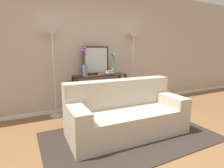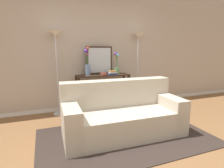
{
  "view_description": "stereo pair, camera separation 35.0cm",
  "coord_description": "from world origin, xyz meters",
  "px_view_note": "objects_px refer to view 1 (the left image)",
  "views": [
    {
      "loc": [
        -1.53,
        -1.67,
        1.39
      ],
      "look_at": [
        0.03,
        1.4,
        0.74
      ],
      "focal_mm": 29.04,
      "sensor_mm": 36.0,
      "label": 1
    },
    {
      "loc": [
        -1.21,
        -1.81,
        1.39
      ],
      "look_at": [
        0.03,
        1.4,
        0.74
      ],
      "focal_mm": 29.04,
      "sensor_mm": 36.0,
      "label": 2
    }
  ],
  "objects_px": {
    "couch": "(126,115)",
    "floor_lamp_right": "(133,49)",
    "vase_tall_flowers": "(85,66)",
    "book_stack": "(110,73)",
    "book_row_under_console": "(86,110)",
    "console_table": "(100,86)",
    "floor_lamp_left": "(53,49)",
    "fruit_bowl": "(101,74)",
    "wall_mirror": "(96,60)",
    "vase_short_flowers": "(113,66)"
  },
  "relations": [
    {
      "from": "floor_lamp_right",
      "to": "book_row_under_console",
      "type": "bearing_deg",
      "value": -177.3
    },
    {
      "from": "floor_lamp_right",
      "to": "wall_mirror",
      "type": "relative_size",
      "value": 2.81
    },
    {
      "from": "console_table",
      "to": "vase_tall_flowers",
      "type": "relative_size",
      "value": 1.97
    },
    {
      "from": "fruit_bowl",
      "to": "vase_short_flowers",
      "type": "bearing_deg",
      "value": 16.73
    },
    {
      "from": "wall_mirror",
      "to": "book_stack",
      "type": "bearing_deg",
      "value": -42.61
    },
    {
      "from": "couch",
      "to": "book_stack",
      "type": "xyz_separation_m",
      "value": [
        0.3,
        1.2,
        0.56
      ]
    },
    {
      "from": "fruit_bowl",
      "to": "book_row_under_console",
      "type": "distance_m",
      "value": 0.88
    },
    {
      "from": "floor_lamp_left",
      "to": "wall_mirror",
      "type": "xyz_separation_m",
      "value": [
        0.96,
        0.07,
        -0.24
      ]
    },
    {
      "from": "floor_lamp_left",
      "to": "book_stack",
      "type": "xyz_separation_m",
      "value": [
        1.19,
        -0.14,
        -0.52
      ]
    },
    {
      "from": "floor_lamp_right",
      "to": "fruit_bowl",
      "type": "relative_size",
      "value": 11.7
    },
    {
      "from": "book_stack",
      "to": "book_row_under_console",
      "type": "relative_size",
      "value": 0.67
    },
    {
      "from": "vase_tall_flowers",
      "to": "fruit_bowl",
      "type": "bearing_deg",
      "value": -19.08
    },
    {
      "from": "vase_tall_flowers",
      "to": "book_stack",
      "type": "height_order",
      "value": "vase_tall_flowers"
    },
    {
      "from": "wall_mirror",
      "to": "book_row_under_console",
      "type": "distance_m",
      "value": 1.15
    },
    {
      "from": "wall_mirror",
      "to": "vase_short_flowers",
      "type": "bearing_deg",
      "value": -18.32
    },
    {
      "from": "floor_lamp_left",
      "to": "book_stack",
      "type": "distance_m",
      "value": 1.31
    },
    {
      "from": "console_table",
      "to": "wall_mirror",
      "type": "height_order",
      "value": "wall_mirror"
    },
    {
      "from": "wall_mirror",
      "to": "console_table",
      "type": "bearing_deg",
      "value": -75.58
    },
    {
      "from": "vase_short_flowers",
      "to": "book_stack",
      "type": "xyz_separation_m",
      "value": [
        -0.14,
        -0.09,
        -0.14
      ]
    },
    {
      "from": "wall_mirror",
      "to": "book_row_under_console",
      "type": "bearing_deg",
      "value": -157.43
    },
    {
      "from": "book_row_under_console",
      "to": "console_table",
      "type": "bearing_deg",
      "value": 0.0
    },
    {
      "from": "floor_lamp_left",
      "to": "fruit_bowl",
      "type": "relative_size",
      "value": 11.67
    },
    {
      "from": "floor_lamp_right",
      "to": "book_row_under_console",
      "type": "height_order",
      "value": "floor_lamp_right"
    },
    {
      "from": "floor_lamp_right",
      "to": "vase_short_flowers",
      "type": "distance_m",
      "value": 0.69
    },
    {
      "from": "couch",
      "to": "floor_lamp_right",
      "type": "height_order",
      "value": "floor_lamp_right"
    },
    {
      "from": "floor_lamp_left",
      "to": "vase_short_flowers",
      "type": "bearing_deg",
      "value": -2.17
    },
    {
      "from": "couch",
      "to": "book_row_under_console",
      "type": "distance_m",
      "value": 1.33
    },
    {
      "from": "floor_lamp_right",
      "to": "book_stack",
      "type": "relative_size",
      "value": 9.14
    },
    {
      "from": "vase_short_flowers",
      "to": "vase_tall_flowers",
      "type": "bearing_deg",
      "value": 179.17
    },
    {
      "from": "book_stack",
      "to": "vase_short_flowers",
      "type": "bearing_deg",
      "value": 32.95
    },
    {
      "from": "console_table",
      "to": "fruit_bowl",
      "type": "bearing_deg",
      "value": -96.83
    },
    {
      "from": "couch",
      "to": "vase_tall_flowers",
      "type": "bearing_deg",
      "value": 100.95
    },
    {
      "from": "console_table",
      "to": "book_row_under_console",
      "type": "distance_m",
      "value": 0.62
    },
    {
      "from": "book_row_under_console",
      "to": "vase_short_flowers",
      "type": "bearing_deg",
      "value": 0.8
    },
    {
      "from": "wall_mirror",
      "to": "vase_short_flowers",
      "type": "distance_m",
      "value": 0.42
    },
    {
      "from": "couch",
      "to": "floor_lamp_right",
      "type": "bearing_deg",
      "value": 52.94
    },
    {
      "from": "vase_short_flowers",
      "to": "book_row_under_console",
      "type": "xyz_separation_m",
      "value": [
        -0.7,
        -0.01,
        -0.96
      ]
    },
    {
      "from": "floor_lamp_left",
      "to": "vase_tall_flowers",
      "type": "distance_m",
      "value": 0.74
    },
    {
      "from": "couch",
      "to": "wall_mirror",
      "type": "height_order",
      "value": "wall_mirror"
    },
    {
      "from": "couch",
      "to": "console_table",
      "type": "relative_size",
      "value": 1.6
    },
    {
      "from": "wall_mirror",
      "to": "book_stack",
      "type": "distance_m",
      "value": 0.42
    },
    {
      "from": "couch",
      "to": "vase_tall_flowers",
      "type": "distance_m",
      "value": 1.51
    },
    {
      "from": "fruit_bowl",
      "to": "book_stack",
      "type": "bearing_deg",
      "value": 3.94
    },
    {
      "from": "vase_tall_flowers",
      "to": "book_row_under_console",
      "type": "xyz_separation_m",
      "value": [
        -0.01,
        -0.02,
        -0.98
      ]
    },
    {
      "from": "couch",
      "to": "vase_tall_flowers",
      "type": "xyz_separation_m",
      "value": [
        -0.25,
        1.3,
        0.72
      ]
    },
    {
      "from": "floor_lamp_right",
      "to": "vase_short_flowers",
      "type": "bearing_deg",
      "value": -175.0
    },
    {
      "from": "console_table",
      "to": "book_stack",
      "type": "xyz_separation_m",
      "value": [
        0.2,
        -0.08,
        0.31
      ]
    },
    {
      "from": "console_table",
      "to": "floor_lamp_right",
      "type": "distance_m",
      "value": 1.24
    },
    {
      "from": "vase_tall_flowers",
      "to": "book_stack",
      "type": "distance_m",
      "value": 0.58
    },
    {
      "from": "book_row_under_console",
      "to": "couch",
      "type": "bearing_deg",
      "value": -78.44
    }
  ]
}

